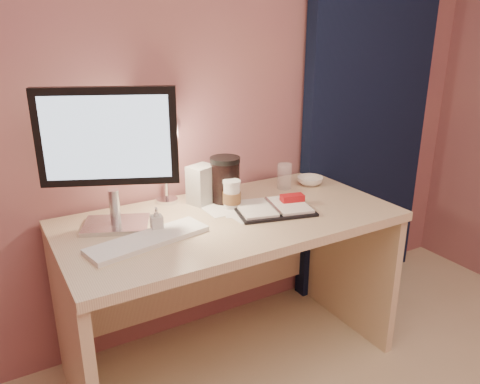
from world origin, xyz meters
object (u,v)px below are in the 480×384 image
planner (275,207)px  coffee_cup (232,195)px  bowl (310,181)px  desk (223,257)px  monitor (109,146)px  keyboard (149,240)px  desk_lamp (176,151)px  lotion_bottle (157,220)px  clear_cup (284,176)px  dark_jar (225,182)px  product_box (202,184)px

planner → coffee_cup: size_ratio=2.94×
coffee_cup → bowl: coffee_cup is taller
desk → monitor: monitor is taller
keyboard → desk_lamp: size_ratio=1.10×
monitor → keyboard: monitor is taller
monitor → lotion_bottle: monitor is taller
planner → bowl: bearing=43.7°
lotion_bottle → desk_lamp: 0.32m
clear_cup → planner: bearing=-133.2°
clear_cup → bowl: size_ratio=0.94×
coffee_cup → desk_lamp: desk_lamp is taller
dark_jar → product_box: bearing=159.2°
keyboard → planner: 0.58m
desk → desk_lamp: 0.52m
product_box → bowl: bearing=-24.8°
planner → coffee_cup: (-0.15, 0.11, 0.05)m
dark_jar → bowl: bearing=-0.5°
planner → dark_jar: (-0.13, 0.20, 0.08)m
planner → desk_lamp: size_ratio=0.89×
keyboard → clear_cup: (0.78, 0.25, 0.05)m
keyboard → desk: bearing=8.8°
desk → planner: size_ratio=3.76×
monitor → lotion_bottle: bearing=-21.6°
lotion_bottle → monitor: bearing=134.7°
product_box → desk_lamp: (-0.12, -0.02, 0.18)m
lotion_bottle → product_box: size_ratio=0.58×
clear_cup → dark_jar: 0.34m
dark_jar → product_box: dark_jar is taller
keyboard → dark_jar: bearing=16.3°
bowl → desk_lamp: bearing=178.1°
monitor → coffee_cup: size_ratio=4.32×
monitor → product_box: bearing=34.2°
coffee_cup → lotion_bottle: size_ratio=1.28×
planner → coffee_cup: coffee_cup is taller
dark_jar → desk: bearing=-125.4°
desk_lamp → clear_cup: bearing=5.9°
keyboard → bowl: bowl is taller
planner → lotion_bottle: lotion_bottle is taller
desk → product_box: product_box is taller
coffee_cup → product_box: 0.15m
dark_jar → product_box: 0.10m
keyboard → monitor: bearing=96.5°
lotion_bottle → dark_jar: dark_jar is taller
clear_cup → dark_jar: dark_jar is taller
lotion_bottle → dark_jar: bearing=22.8°
bowl → lotion_bottle: 0.88m
product_box → monitor: bearing=169.9°
desk → planner: (0.20, -0.11, 0.24)m
desk_lamp → dark_jar: bearing=1.4°
lotion_bottle → coffee_cup: bearing=11.2°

